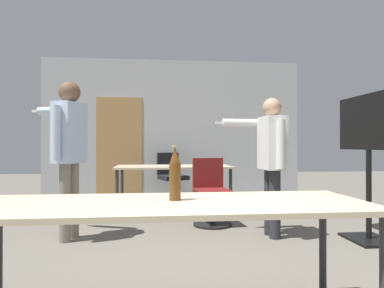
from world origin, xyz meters
The scene contains 9 objects.
back_wall centered at (-0.03, 5.50, 1.40)m, with size 5.21×0.12×2.82m.
conference_table_near centered at (-0.26, 0.47, 0.70)m, with size 2.29×0.78×0.76m.
conference_table_far centered at (-0.08, 3.97, 0.69)m, with size 1.82×0.83×0.76m.
tv_screen centered at (2.06, 2.16, 1.06)m, with size 0.44×1.16×1.67m.
person_left_plaid centered at (1.01, 2.46, 0.99)m, with size 0.76×0.62×1.65m.
person_right_polo centered at (-1.36, 2.55, 1.12)m, with size 0.75×0.76×1.82m.
office_chair_near_pushed centered at (0.40, 3.16, 0.42)m, with size 0.52×0.57×0.90m.
office_chair_side_rolled centered at (-0.07, 4.98, 0.45)m, with size 0.61×0.65×0.95m.
beer_bottle centered at (-0.23, 0.53, 0.91)m, with size 0.07×0.07×0.33m.
Camera 1 is at (-0.33, -1.50, 1.08)m, focal length 32.00 mm.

